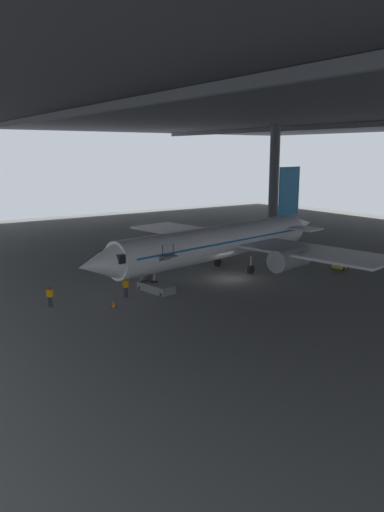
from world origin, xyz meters
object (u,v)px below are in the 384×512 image
object	(u,v)px
airplane_main	(222,242)
crew_worker_near_nose	(50,296)
boarding_stairs	(157,284)
traffic_cone_orange	(114,304)
baggage_tug	(341,264)
crew_worker_by_stairs	(126,286)

from	to	relation	value
airplane_main	crew_worker_near_nose	bearing A→B (deg)	-86.22
boarding_stairs	traffic_cone_orange	bearing A→B (deg)	-68.03
airplane_main	crew_worker_near_nose	world-z (taller)	airplane_main
crew_worker_near_nose	baggage_tug	world-z (taller)	crew_worker_near_nose
airplane_main	baggage_tug	world-z (taller)	airplane_main
baggage_tug	boarding_stairs	bearing A→B (deg)	-99.76
traffic_cone_orange	boarding_stairs	bearing A→B (deg)	111.97
crew_worker_near_nose	crew_worker_by_stairs	size ratio (longest dim) A/B	0.99
boarding_stairs	traffic_cone_orange	world-z (taller)	boarding_stairs
baggage_tug	crew_worker_by_stairs	bearing A→B (deg)	-98.55
boarding_stairs	crew_worker_near_nose	xyz separation A→B (m)	(-0.87, -9.25, 0.24)
airplane_main	crew_worker_near_nose	xyz separation A→B (m)	(1.20, -18.16, -2.30)
crew_worker_near_nose	traffic_cone_orange	world-z (taller)	crew_worker_near_nose
traffic_cone_orange	baggage_tug	bearing A→B (deg)	86.79
airplane_main	traffic_cone_orange	xyz separation A→B (m)	(4.15, -14.08, -2.97)
crew_worker_near_nose	baggage_tug	distance (m)	30.05
boarding_stairs	crew_worker_by_stairs	world-z (taller)	boarding_stairs
boarding_stairs	crew_worker_near_nose	world-z (taller)	boarding_stairs
airplane_main	crew_worker_by_stairs	distance (m)	12.32
airplane_main	boarding_stairs	xyz separation A→B (m)	(2.07, -8.91, -2.54)
boarding_stairs	traffic_cone_orange	xyz separation A→B (m)	(2.08, -5.16, -0.42)
airplane_main	crew_worker_by_stairs	xyz separation A→B (m)	(2.06, -11.93, -2.29)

